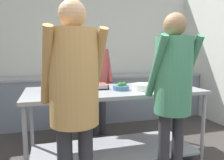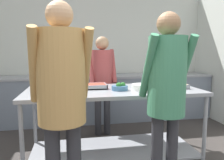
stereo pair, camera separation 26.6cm
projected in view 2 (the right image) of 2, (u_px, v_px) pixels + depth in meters
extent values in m
cube|color=silver|center=(89.00, 53.00, 4.51)|extent=(4.92, 0.06, 2.65)
cube|color=slate|center=(91.00, 99.00, 4.27)|extent=(4.76, 0.62, 0.85)
cube|color=gray|center=(91.00, 77.00, 4.21)|extent=(4.76, 0.65, 0.04)
cube|color=black|center=(118.00, 76.00, 4.31)|extent=(0.50, 0.41, 0.02)
cube|color=gray|center=(114.00, 91.00, 2.66)|extent=(2.10, 0.88, 0.04)
cube|color=gray|center=(113.00, 149.00, 2.76)|extent=(2.02, 0.80, 0.02)
cylinder|color=gray|center=(22.00, 146.00, 2.15)|extent=(0.04, 0.04, 0.85)
cylinder|color=gray|center=(205.00, 132.00, 2.52)|extent=(0.04, 0.04, 0.85)
cylinder|color=gray|center=(35.00, 121.00, 2.92)|extent=(0.04, 0.04, 0.85)
cylinder|color=gray|center=(174.00, 113.00, 3.28)|extent=(0.04, 0.04, 0.85)
cylinder|color=gray|center=(53.00, 87.00, 2.56)|extent=(0.26, 0.26, 0.09)
cylinder|color=#B7472D|center=(53.00, 84.00, 2.55)|extent=(0.23, 0.23, 0.01)
cylinder|color=black|center=(71.00, 84.00, 2.59)|extent=(0.14, 0.02, 0.02)
cube|color=gray|center=(90.00, 88.00, 2.72)|extent=(0.40, 0.27, 0.01)
cube|color=#B23D2D|center=(90.00, 86.00, 2.72)|extent=(0.38, 0.24, 0.04)
cube|color=gray|center=(91.00, 88.00, 2.60)|extent=(0.40, 0.01, 0.05)
cube|color=gray|center=(89.00, 85.00, 2.84)|extent=(0.40, 0.01, 0.05)
cube|color=gray|center=(74.00, 87.00, 2.68)|extent=(0.01, 0.27, 0.05)
cube|color=gray|center=(106.00, 86.00, 2.76)|extent=(0.01, 0.27, 0.05)
cylinder|color=#3D668C|center=(120.00, 88.00, 2.59)|extent=(0.19, 0.19, 0.05)
sphere|color=#2D702D|center=(123.00, 85.00, 2.59)|extent=(0.06, 0.06, 0.06)
sphere|color=#2D702D|center=(119.00, 85.00, 2.60)|extent=(0.05, 0.05, 0.05)
sphere|color=#2D702D|center=(119.00, 85.00, 2.55)|extent=(0.06, 0.06, 0.06)
cylinder|color=white|center=(142.00, 90.00, 2.59)|extent=(0.26, 0.26, 0.01)
cylinder|color=white|center=(142.00, 89.00, 2.59)|extent=(0.26, 0.26, 0.01)
cylinder|color=white|center=(142.00, 88.00, 2.58)|extent=(0.26, 0.26, 0.01)
cylinder|color=white|center=(142.00, 87.00, 2.58)|extent=(0.26, 0.26, 0.01)
cylinder|color=white|center=(142.00, 86.00, 2.58)|extent=(0.25, 0.25, 0.01)
cylinder|color=white|center=(142.00, 85.00, 2.58)|extent=(0.25, 0.25, 0.01)
cube|color=gray|center=(169.00, 87.00, 2.74)|extent=(0.42, 0.27, 0.01)
cube|color=gold|center=(169.00, 85.00, 2.74)|extent=(0.40, 0.25, 0.04)
cube|color=gray|center=(174.00, 87.00, 2.61)|extent=(0.42, 0.01, 0.05)
cube|color=gray|center=(164.00, 84.00, 2.87)|extent=(0.42, 0.01, 0.05)
cube|color=gray|center=(153.00, 86.00, 2.70)|extent=(0.01, 0.27, 0.05)
cube|color=gray|center=(184.00, 85.00, 2.78)|extent=(0.01, 0.27, 0.05)
cylinder|color=tan|center=(34.00, 66.00, 1.62)|extent=(0.12, 0.33, 0.59)
cylinder|color=tan|center=(86.00, 65.00, 1.75)|extent=(0.12, 0.33, 0.59)
cylinder|color=tan|center=(61.00, 77.00, 1.69)|extent=(0.38, 0.38, 0.73)
sphere|color=tan|center=(59.00, 15.00, 1.63)|extent=(0.21, 0.21, 0.21)
cylinder|color=#2D2D33|center=(157.00, 155.00, 2.05)|extent=(0.11, 0.11, 0.77)
cylinder|color=#2D2D33|center=(172.00, 153.00, 2.08)|extent=(0.11, 0.11, 0.77)
cylinder|color=#3D7F5B|center=(148.00, 67.00, 1.92)|extent=(0.08, 0.32, 0.58)
cylinder|color=#3D7F5B|center=(185.00, 67.00, 2.00)|extent=(0.08, 0.32, 0.58)
cylinder|color=#3D7F5B|center=(167.00, 76.00, 1.97)|extent=(0.34, 0.34, 0.71)
sphere|color=#8C6647|center=(169.00, 24.00, 1.91)|extent=(0.21, 0.21, 0.21)
cylinder|color=#2D2D33|center=(107.00, 113.00, 3.57)|extent=(0.11, 0.11, 0.71)
cylinder|color=#2D2D33|center=(98.00, 113.00, 3.54)|extent=(0.11, 0.11, 0.71)
cylinder|color=#993D3D|center=(113.00, 66.00, 3.49)|extent=(0.08, 0.30, 0.54)
cylinder|color=#993D3D|center=(91.00, 66.00, 3.41)|extent=(0.08, 0.30, 0.54)
cylinder|color=#993D3D|center=(102.00, 71.00, 3.46)|extent=(0.33, 0.33, 0.66)
sphere|color=tan|center=(102.00, 43.00, 3.41)|extent=(0.21, 0.21, 0.21)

